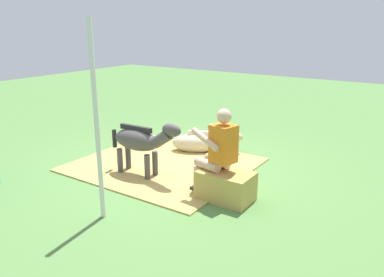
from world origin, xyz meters
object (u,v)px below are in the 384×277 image
person_seated (217,150)px  pony_lying (201,143)px  tent_pole_left (97,124)px  pony_standing (141,141)px  hay_bale (226,186)px

person_seated → pony_lying: bearing=-50.7°
tent_pole_left → pony_standing: bearing=-69.6°
pony_standing → person_seated: bearing=-179.7°
hay_bale → tent_pole_left: (1.05, 1.30, 1.02)m
pony_standing → tent_pole_left: bearing=110.4°
hay_bale → person_seated: person_seated is taller
hay_bale → pony_lying: bearing=-47.8°
pony_lying → tent_pole_left: bearing=96.7°
pony_lying → tent_pole_left: tent_pole_left is taller
hay_bale → tent_pole_left: tent_pole_left is taller
pony_lying → person_seated: bearing=129.3°
hay_bale → person_seated: bearing=-9.0°
person_seated → pony_lying: 2.00m
pony_lying → tent_pole_left: size_ratio=0.54×
hay_bale → pony_lying: size_ratio=0.57×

